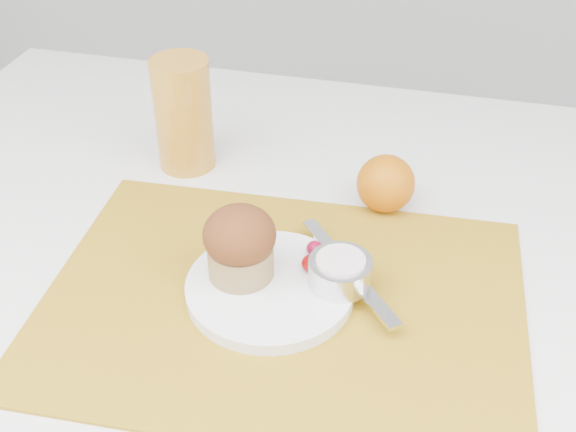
% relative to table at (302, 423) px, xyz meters
% --- Properties ---
extents(table, '(1.20, 0.80, 0.75)m').
position_rel_table_xyz_m(table, '(0.00, 0.00, 0.00)').
color(table, white).
rests_on(table, ground).
extents(placemat, '(0.52, 0.40, 0.00)m').
position_rel_table_xyz_m(placemat, '(0.01, -0.13, 0.38)').
color(placemat, '#AA7E17').
rests_on(placemat, table).
extents(plate, '(0.20, 0.20, 0.01)m').
position_rel_table_xyz_m(plate, '(-0.01, -0.12, 0.39)').
color(plate, white).
rests_on(plate, placemat).
extents(ramekin, '(0.07, 0.07, 0.03)m').
position_rel_table_xyz_m(ramekin, '(0.06, -0.11, 0.41)').
color(ramekin, silver).
rests_on(ramekin, plate).
extents(cream, '(0.06, 0.06, 0.01)m').
position_rel_table_xyz_m(cream, '(0.06, -0.11, 0.42)').
color(cream, white).
rests_on(cream, ramekin).
extents(raspberry_near, '(0.02, 0.02, 0.02)m').
position_rel_table_xyz_m(raspberry_near, '(0.03, -0.07, 0.40)').
color(raspberry_near, '#580218').
rests_on(raspberry_near, plate).
extents(raspberry_far, '(0.02, 0.02, 0.02)m').
position_rel_table_xyz_m(raspberry_far, '(0.03, -0.09, 0.40)').
color(raspberry_far, '#610302').
rests_on(raspberry_far, plate).
extents(butter_knife, '(0.13, 0.16, 0.00)m').
position_rel_table_xyz_m(butter_knife, '(0.07, -0.09, 0.40)').
color(butter_knife, silver).
rests_on(butter_knife, plate).
extents(orange, '(0.07, 0.07, 0.07)m').
position_rel_table_xyz_m(orange, '(0.09, 0.07, 0.41)').
color(orange, '#CA6707').
rests_on(orange, table).
extents(juice_glass, '(0.08, 0.08, 0.15)m').
position_rel_table_xyz_m(juice_glass, '(-0.19, 0.10, 0.45)').
color(juice_glass, orange).
rests_on(juice_glass, table).
extents(muffin, '(0.08, 0.08, 0.08)m').
position_rel_table_xyz_m(muffin, '(-0.04, -0.12, 0.44)').
color(muffin, '#A68650').
rests_on(muffin, plate).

